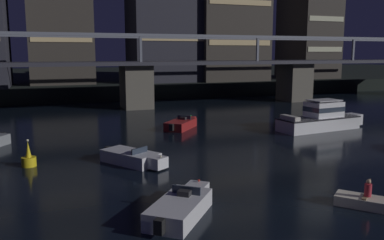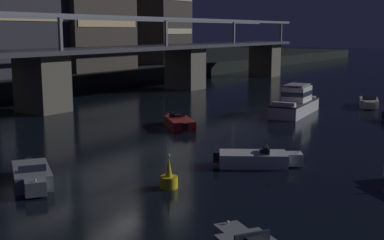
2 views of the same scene
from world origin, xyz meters
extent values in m
plane|color=black|center=(0.00, 0.00, 0.00)|extent=(400.00, 400.00, 0.00)
cube|color=black|center=(0.00, 84.90, 1.10)|extent=(240.00, 80.00, 2.20)
cube|color=#605B51|center=(0.00, 36.90, 2.77)|extent=(3.60, 4.40, 5.55)
cube|color=#605B51|center=(24.03, 36.90, 2.77)|extent=(3.60, 4.40, 5.55)
cube|color=#33333D|center=(0.00, 36.90, 5.78)|extent=(102.10, 6.40, 0.45)
cube|color=slate|center=(0.00, 34.00, 9.20)|extent=(102.10, 0.36, 0.36)
cube|color=slate|center=(0.00, 39.80, 9.20)|extent=(102.10, 0.36, 0.36)
cube|color=slate|center=(0.00, 34.00, 7.60)|extent=(0.30, 0.30, 3.20)
cube|color=slate|center=(16.02, 34.00, 7.60)|extent=(0.30, 0.30, 3.20)
cube|color=slate|center=(32.03, 34.00, 7.60)|extent=(0.30, 0.30, 3.20)
cube|color=beige|center=(-8.30, 49.73, 9.13)|extent=(8.88, 0.10, 0.90)
cube|color=beige|center=(8.70, 48.31, 9.42)|extent=(10.91, 0.10, 0.90)
cube|color=beige|center=(20.16, 47.24, 8.77)|extent=(11.32, 0.10, 0.90)
cube|color=beige|center=(20.16, 47.24, 15.35)|extent=(11.32, 0.10, 0.90)
cube|color=#38332D|center=(38.27, 53.70, 16.03)|extent=(8.24, 10.67, 27.66)
cube|color=beige|center=(38.27, 48.32, 7.73)|extent=(7.58, 0.10, 0.90)
cube|color=beige|center=(38.27, 48.32, 13.26)|extent=(7.58, 0.10, 0.90)
cube|color=silver|center=(12.57, 16.04, 0.60)|extent=(8.25, 3.52, 1.20)
cube|color=silver|center=(17.09, 16.58, 0.68)|extent=(1.26, 1.55, 1.04)
cube|color=black|center=(12.57, 16.04, 1.15)|extent=(8.34, 3.61, 0.10)
cube|color=white|center=(13.17, 16.11, 1.90)|extent=(3.42, 2.46, 1.40)
cube|color=#283342|center=(13.17, 16.11, 1.95)|extent=(3.47, 2.51, 0.44)
cube|color=silver|center=(13.17, 16.11, 2.75)|extent=(3.08, 2.21, 0.08)
cube|color=#B7B2A8|center=(9.19, 15.64, 1.38)|extent=(0.84, 2.14, 0.36)
cube|color=maroon|center=(0.67, 20.94, 0.40)|extent=(3.93, 4.13, 0.80)
cube|color=maroon|center=(2.26, 22.74, 0.45)|extent=(1.34, 1.33, 0.70)
cube|color=#283342|center=(1.23, 21.57, 0.98)|extent=(1.08, 0.97, 0.36)
cube|color=#262628|center=(1.07, 21.39, 0.92)|extent=(0.68, 0.67, 0.24)
cube|color=black|center=(-0.75, 19.32, 0.50)|extent=(0.51, 0.51, 0.60)
sphere|color=#33D84C|center=(2.42, 22.93, 0.88)|extent=(0.12, 0.12, 0.12)
cube|color=silver|center=(-6.28, 10.56, 0.40)|extent=(3.61, 4.27, 0.80)
cube|color=silver|center=(-5.00, 8.52, 0.45)|extent=(1.32, 1.29, 0.70)
cube|color=#283342|center=(-5.83, 9.84, 0.98)|extent=(1.20, 0.80, 0.36)
cube|color=#262628|center=(-5.96, 10.05, 0.92)|extent=(0.69, 0.64, 0.24)
cube|color=black|center=(-7.43, 12.38, 0.50)|extent=(0.50, 0.50, 0.60)
sphere|color=beige|center=(-4.87, 8.31, 0.88)|extent=(0.12, 0.12, 0.12)
cube|color=silver|center=(-6.09, 1.06, 0.40)|extent=(3.88, 4.16, 0.80)
cube|color=silver|center=(-4.55, 2.92, 0.45)|extent=(1.34, 1.32, 0.70)
cube|color=#283342|center=(-5.54, 1.72, 0.98)|extent=(1.10, 0.94, 0.36)
cube|color=#262628|center=(-5.70, 1.53, 0.92)|extent=(0.69, 0.67, 0.24)
cube|color=black|center=(-7.46, -0.60, 0.50)|extent=(0.51, 0.51, 0.60)
sphere|color=red|center=(-4.39, 3.11, 0.88)|extent=(0.12, 0.12, 0.12)
cube|color=black|center=(-14.61, 20.27, 0.50)|extent=(0.50, 0.50, 0.60)
cylinder|color=yellow|center=(-12.46, 12.06, 0.30)|extent=(0.90, 0.90, 0.60)
cone|color=yellow|center=(-12.46, 12.06, 1.10)|extent=(0.36, 0.36, 1.00)
sphere|color=#F2EAB2|center=(-12.46, 12.06, 1.68)|extent=(0.16, 0.16, 0.16)
cube|color=beige|center=(2.42, -0.73, 0.24)|extent=(2.51, 2.70, 0.48)
cube|color=#7F6647|center=(2.42, -0.73, 0.51)|extent=(0.89, 0.79, 0.06)
cylinder|color=#B22633|center=(2.49, -0.81, 0.84)|extent=(0.32, 0.32, 0.60)
sphere|color=tan|center=(2.49, -0.81, 1.25)|extent=(0.22, 0.22, 0.22)
cylinder|color=olive|center=(3.23, -0.06, 0.58)|extent=(1.20, 1.01, 0.59)
camera|label=1|loc=(-11.37, -14.86, 7.12)|focal=37.99mm
camera|label=2|loc=(-31.93, -2.77, 7.83)|focal=47.16mm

